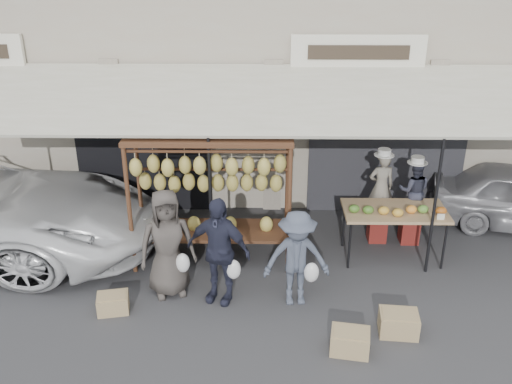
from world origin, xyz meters
TOP-DOWN VIEW (x-y plane):
  - ground_plane at (0.00, 0.00)m, footprint 90.00×90.00m
  - shophouse at (-0.00, 6.50)m, footprint 24.00×6.15m
  - awning at (0.01, 2.28)m, footprint 10.00×2.35m
  - banana_rack at (-1.02, 1.44)m, footprint 2.60×0.90m
  - produce_table at (2.01, 1.57)m, footprint 1.70×0.90m
  - vendor_left at (1.87, 2.20)m, footprint 0.48×0.35m
  - vendor_right at (2.44, 2.15)m, footprint 0.61×0.51m
  - customer_left at (-1.60, 0.50)m, footprint 0.96×0.77m
  - customer_mid at (-0.83, 0.34)m, footprint 1.06×0.71m
  - customer_right at (0.32, 0.27)m, footprint 1.01×0.63m
  - stool_left at (1.87, 2.20)m, footprint 0.39×0.39m
  - stool_right at (2.44, 2.15)m, footprint 0.36×0.36m
  - crate_near_a at (0.98, -0.83)m, footprint 0.56×0.46m
  - crate_near_b at (1.71, -0.44)m, footprint 0.56×0.45m
  - crate_far at (-2.36, -0.00)m, footprint 0.50×0.42m

SIDE VIEW (x-z plane):
  - ground_plane at x=0.00m, z-range 0.00..0.00m
  - crate_far at x=-2.36m, z-range 0.00..0.27m
  - crate_near_a at x=0.98m, z-range 0.00..0.30m
  - crate_near_b at x=1.71m, z-range 0.00..0.31m
  - stool_left at x=1.87m, z-range 0.00..0.44m
  - stool_right at x=2.44m, z-range 0.00..0.45m
  - customer_right at x=0.32m, z-range 0.00..1.50m
  - customer_mid at x=-0.83m, z-range 0.00..1.68m
  - customer_left at x=-1.60m, z-range 0.00..1.71m
  - produce_table at x=2.01m, z-range 0.35..1.39m
  - vendor_right at x=2.44m, z-range 0.45..1.56m
  - vendor_left at x=1.87m, z-range 0.44..1.67m
  - banana_rack at x=-1.02m, z-range 0.45..2.69m
  - awning at x=0.01m, z-range 1.12..4.03m
  - shophouse at x=0.00m, z-range 0.00..7.30m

